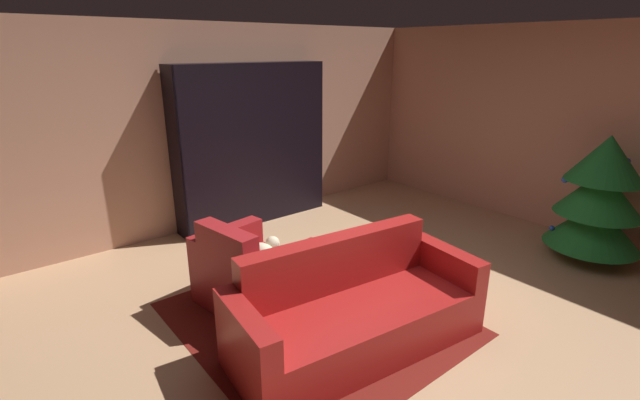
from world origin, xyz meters
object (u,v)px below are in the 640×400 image
at_px(coffee_table, 304,277).
at_px(armchair_red, 253,275).
at_px(couch_red, 354,312).
at_px(book_stack_on_table, 310,267).
at_px(decorated_tree, 599,197).
at_px(bookshelf_unit, 261,146).
at_px(bottle_on_table, 299,271).

bearing_deg(coffee_table, armchair_red, -150.17).
bearing_deg(coffee_table, couch_red, 7.15).
distance_m(coffee_table, book_stack_on_table, 0.11).
xyz_separation_m(couch_red, decorated_tree, (0.52, 3.09, 0.44)).
distance_m(coffee_table, decorated_tree, 3.36).
height_order(bookshelf_unit, armchair_red, bookshelf_unit).
distance_m(couch_red, coffee_table, 0.57).
bearing_deg(book_stack_on_table, decorated_tree, 71.08).
bearing_deg(book_stack_on_table, armchair_red, -145.67).
height_order(bookshelf_unit, bottle_on_table, bookshelf_unit).
bearing_deg(bottle_on_table, couch_red, 23.71).
height_order(bookshelf_unit, book_stack_on_table, bookshelf_unit).
bearing_deg(book_stack_on_table, bookshelf_unit, 157.29).
xyz_separation_m(armchair_red, book_stack_on_table, (0.45, 0.31, 0.17)).
height_order(couch_red, bottle_on_table, couch_red).
relative_size(bookshelf_unit, couch_red, 1.01).
xyz_separation_m(armchair_red, bottle_on_table, (0.54, 0.12, 0.23)).
xyz_separation_m(bookshelf_unit, couch_red, (2.85, -0.95, -0.73)).
distance_m(armchair_red, bottle_on_table, 0.60).
bearing_deg(armchair_red, bottle_on_table, 12.58).
height_order(bookshelf_unit, couch_red, bookshelf_unit).
bearing_deg(armchair_red, coffee_table, 29.83).
relative_size(book_stack_on_table, bottle_on_table, 0.86).
bearing_deg(decorated_tree, bottle_on_table, -106.43).
bearing_deg(decorated_tree, coffee_table, -108.86).
xyz_separation_m(couch_red, book_stack_on_table, (-0.54, -0.01, 0.18)).
xyz_separation_m(couch_red, bottle_on_table, (-0.45, -0.20, 0.24)).
distance_m(couch_red, bottle_on_table, 0.55).
height_order(coffee_table, book_stack_on_table, book_stack_on_table).
relative_size(bookshelf_unit, armchair_red, 1.93).
relative_size(coffee_table, bottle_on_table, 2.35).
distance_m(coffee_table, bottle_on_table, 0.23).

